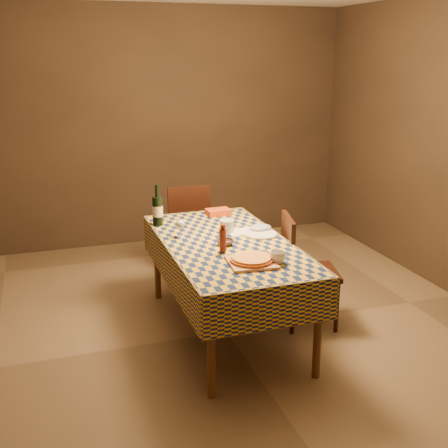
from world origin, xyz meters
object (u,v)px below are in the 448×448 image
object	(u,v)px
white_plate	(260,234)
chair_right	(301,265)
cutting_board	(251,262)
wine_bottle	(158,210)
dining_table	(226,251)
chair_far	(187,223)
pizza	(251,259)
bowl	(225,242)

from	to	relation	value
white_plate	chair_right	size ratio (longest dim) A/B	0.29
cutting_board	white_plate	xyz separation A→B (m)	(0.30, 0.57, -0.00)
cutting_board	wine_bottle	world-z (taller)	wine_bottle
dining_table	chair_far	size ratio (longest dim) A/B	1.98
chair_right	white_plate	bearing A→B (deg)	159.09
white_plate	chair_right	distance (m)	0.42
chair_far	pizza	bearing A→B (deg)	-90.98
dining_table	chair_right	size ratio (longest dim) A/B	1.98
wine_bottle	chair_far	world-z (taller)	wine_bottle
dining_table	white_plate	xyz separation A→B (m)	(0.32, 0.07, 0.08)
cutting_board	white_plate	size ratio (longest dim) A/B	1.18
white_plate	bowl	bearing A→B (deg)	-157.89
dining_table	bowl	bearing A→B (deg)	-112.46
cutting_board	pizza	size ratio (longest dim) A/B	0.80
white_plate	dining_table	bearing A→B (deg)	-166.81
dining_table	bowl	distance (m)	0.12
cutting_board	bowl	xyz separation A→B (m)	(-0.04, 0.43, 0.01)
pizza	bowl	xyz separation A→B (m)	(-0.04, 0.43, -0.01)
white_plate	chair_right	xyz separation A→B (m)	(0.31, -0.12, -0.26)
wine_bottle	chair_right	size ratio (longest dim) A/B	0.38
pizza	chair_far	world-z (taller)	chair_far
pizza	cutting_board	bearing A→B (deg)	90.00
cutting_board	chair_far	size ratio (longest dim) A/B	0.34
cutting_board	bowl	bearing A→B (deg)	95.79
cutting_board	chair_far	xyz separation A→B (m)	(0.03, 1.87, -0.26)
dining_table	chair_far	bearing A→B (deg)	87.95
pizza	chair_right	xyz separation A→B (m)	(0.61, 0.45, -0.28)
cutting_board	white_plate	distance (m)	0.65
white_plate	chair_right	bearing A→B (deg)	-20.91
bowl	chair_far	distance (m)	1.47
wine_bottle	chair_right	distance (m)	1.28
dining_table	wine_bottle	xyz separation A→B (m)	(-0.41, 0.60, 0.21)
chair_far	chair_right	distance (m)	1.54
dining_table	cutting_board	world-z (taller)	cutting_board
wine_bottle	white_plate	world-z (taller)	wine_bottle
dining_table	pizza	size ratio (longest dim) A/B	4.65
pizza	bowl	world-z (taller)	pizza
wine_bottle	white_plate	bearing A→B (deg)	-36.17
white_plate	chair_far	distance (m)	1.35
wine_bottle	white_plate	distance (m)	0.90
wine_bottle	chair_right	xyz separation A→B (m)	(1.03, -0.65, -0.38)
pizza	chair_right	bearing A→B (deg)	36.54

